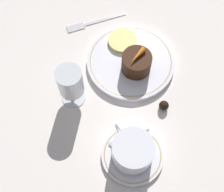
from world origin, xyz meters
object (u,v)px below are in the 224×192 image
Objects in this scene: wine_glass at (70,83)px; coffee_cup at (133,151)px; dessert_cake at (137,63)px; dinner_plate at (131,61)px; fork at (90,23)px.

coffee_cup is at bearing -167.82° from wine_glass.
wine_glass reaches higher than dessert_cake.
wine_glass is 0.18m from dessert_cake.
wine_glass is (0.20, 0.04, 0.03)m from coffee_cup.
dessert_cake reaches higher than dinner_plate.
wine_glass reaches higher than dinner_plate.
dinner_plate is at bearing -31.79° from coffee_cup.
wine_glass reaches higher than fork.
coffee_cup is at bearing 144.75° from dessert_cake.
dinner_plate is 1.96× the size of wine_glass.
wine_glass is 1.57× the size of dessert_cake.
dessert_cake is (-0.03, 0.00, 0.03)m from dinner_plate.
dinner_plate is 0.04m from dessert_cake.
fork is 0.20m from dessert_cake.
coffee_cup is (-0.21, 0.13, 0.03)m from dinner_plate.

